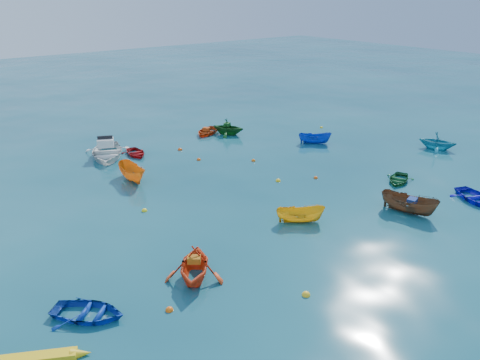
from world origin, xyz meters
TOP-DOWN VIEW (x-y plane):
  - ground at (0.00, 0.00)m, footprint 160.00×160.00m
  - dinghy_blue_sw at (-13.05, -1.90)m, footprint 3.59×3.64m
  - sampan_brown_mid at (5.28, -4.24)m, footprint 2.13×3.56m
  - dinghy_blue_se at (9.99, -5.97)m, footprint 3.38×3.89m
  - dinghy_orange_w at (-8.23, -2.25)m, footprint 4.06×4.12m
  - sampan_yellow_mid at (-0.55, -1.22)m, footprint 2.82×2.46m
  - dinghy_green_e at (8.92, -1.06)m, footprint 3.11×2.73m
  - dinghy_cyan_se at (17.44, 1.20)m, footprint 3.39×3.60m
  - sampan_orange_n at (-5.22, 10.23)m, footprint 1.50×3.42m
  - dinghy_green_n at (6.43, 15.00)m, footprint 3.61×3.74m
  - dinghy_red_ne at (5.03, 16.32)m, footprint 3.82×3.49m
  - sampan_blue_far at (10.64, 8.37)m, footprint 2.70×2.61m
  - dinghy_red_far at (-2.70, 14.92)m, footprint 2.17×2.83m
  - motorboat_white at (-4.68, 15.87)m, footprint 5.31×5.98m
  - tarp_blue_a at (5.32, -4.39)m, footprint 0.73×0.62m
  - tarp_orange_a at (-8.20, -2.21)m, footprint 0.73×0.71m
  - tarp_green_b at (6.38, 15.09)m, footprint 0.74×0.69m
  - tarp_orange_b at (4.94, 16.27)m, footprint 0.68×0.74m
  - buoy_or_a at (-10.29, -3.54)m, footprint 0.33×0.33m
  - buoy_ye_a at (-5.16, -6.24)m, footprint 0.37×0.37m
  - buoy_or_b at (4.93, 2.80)m, footprint 0.30×0.30m
  - buoy_ye_b at (-6.82, 5.42)m, footprint 0.34×0.34m
  - buoy_or_c at (0.59, 10.90)m, footprint 0.32×0.32m
  - buoy_ye_c at (2.52, 4.01)m, footprint 0.35×0.35m
  - buoy_or_d at (3.74, 8.15)m, footprint 0.33×0.33m
  - buoy_ye_d at (-4.76, 10.28)m, footprint 0.33×0.33m
  - buoy_or_e at (0.70, 13.84)m, footprint 0.37×0.37m
  - buoy_ye_e at (14.63, 11.30)m, footprint 0.30×0.30m

SIDE VIEW (x-z plane):
  - ground at x=0.00m, z-range 0.00..0.00m
  - dinghy_blue_sw at x=-13.05m, z-range -0.31..0.31m
  - sampan_brown_mid at x=5.28m, z-range -0.65..0.65m
  - dinghy_blue_se at x=9.99m, z-range -0.34..0.34m
  - dinghy_orange_w at x=-8.23m, z-range -0.82..0.82m
  - sampan_yellow_mid at x=-0.55m, z-range -0.53..0.53m
  - dinghy_green_e at x=8.92m, z-range -0.27..0.27m
  - dinghy_cyan_se at x=17.44m, z-range -0.75..0.75m
  - sampan_orange_n at x=-5.22m, z-range -0.64..0.64m
  - dinghy_green_n at x=6.43m, z-range -0.76..0.76m
  - dinghy_red_ne at x=5.03m, z-range -0.32..0.32m
  - sampan_blue_far at x=10.64m, z-range -0.53..0.53m
  - dinghy_red_far at x=-2.70m, z-range -0.27..0.27m
  - motorboat_white at x=-4.68m, z-range -0.81..0.81m
  - buoy_or_a at x=-10.29m, z-range -0.17..0.17m
  - buoy_ye_a at x=-5.16m, z-range -0.18..0.18m
  - buoy_or_b at x=4.93m, z-range -0.15..0.15m
  - buoy_ye_b at x=-6.82m, z-range -0.17..0.17m
  - buoy_or_c at x=0.59m, z-range -0.16..0.16m
  - buoy_ye_c at x=2.52m, z-range -0.18..0.18m
  - buoy_or_d at x=3.74m, z-range -0.16..0.16m
  - buoy_ye_d at x=-4.76m, z-range -0.16..0.16m
  - buoy_or_e at x=0.70m, z-range -0.18..0.18m
  - buoy_ye_e at x=14.63m, z-range -0.15..0.15m
  - tarp_orange_b at x=4.94m, z-range 0.32..0.61m
  - tarp_blue_a at x=5.32m, z-range 0.65..0.95m
  - tarp_green_b at x=6.38m, z-range 0.76..1.05m
  - tarp_orange_a at x=-8.20m, z-range 0.82..1.11m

